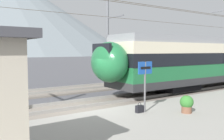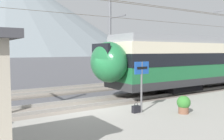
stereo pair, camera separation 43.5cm
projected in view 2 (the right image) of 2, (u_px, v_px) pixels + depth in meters
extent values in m
plane|color=#4C4C51|center=(85.00, 113.00, 11.41)|extent=(400.00, 400.00, 0.00)
cube|color=slate|center=(74.00, 107.00, 12.53)|extent=(120.00, 3.00, 0.12)
cube|color=gray|center=(80.00, 107.00, 11.92)|extent=(120.00, 0.07, 0.16)
cube|color=gray|center=(68.00, 101.00, 13.12)|extent=(120.00, 0.07, 0.16)
cube|color=slate|center=(43.00, 93.00, 16.74)|extent=(120.00, 3.00, 0.12)
cube|color=gray|center=(47.00, 92.00, 16.13)|extent=(120.00, 0.07, 0.16)
cube|color=gray|center=(40.00, 89.00, 17.33)|extent=(120.00, 0.07, 0.16)
cube|color=black|center=(176.00, 87.00, 16.50)|extent=(2.80, 2.26, 0.42)
ellipsoid|color=#1E6638|center=(109.00, 62.00, 13.50)|extent=(1.80, 2.60, 2.25)
cube|color=black|center=(101.00, 55.00, 13.19)|extent=(0.16, 1.69, 1.19)
ellipsoid|color=#1E429E|center=(190.00, 57.00, 24.56)|extent=(1.80, 2.73, 2.25)
cube|color=black|center=(186.00, 53.00, 24.26)|extent=(0.16, 1.78, 1.19)
cylinder|color=#473823|center=(215.00, 15.00, 18.31)|extent=(47.70, 0.02, 0.02)
cylinder|color=slate|center=(110.00, 40.00, 21.95)|extent=(0.24, 0.24, 7.66)
cube|color=slate|center=(117.00, 17.00, 20.87)|extent=(0.10, 2.51, 0.10)
cylinder|color=#473823|center=(124.00, 18.00, 19.96)|extent=(47.70, 0.02, 0.02)
cylinder|color=#59595B|center=(141.00, 87.00, 9.96)|extent=(0.08, 0.08, 2.08)
cube|color=#19479E|center=(142.00, 68.00, 9.90)|extent=(0.70, 0.06, 0.50)
cube|color=black|center=(142.00, 68.00, 9.87)|extent=(0.52, 0.01, 0.10)
cube|color=black|center=(136.00, 109.00, 9.96)|extent=(0.32, 0.18, 0.29)
torus|color=black|center=(136.00, 104.00, 9.95)|extent=(0.16, 0.02, 0.16)
cylinder|color=brown|center=(183.00, 110.00, 9.85)|extent=(0.41, 0.41, 0.29)
sphere|color=#33752D|center=(184.00, 102.00, 9.83)|extent=(0.54, 0.54, 0.54)
sphere|color=red|center=(184.00, 99.00, 9.82)|extent=(0.30, 0.30, 0.30)
cone|color=slate|center=(8.00, 12.00, 191.99)|extent=(201.75, 201.75, 66.24)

